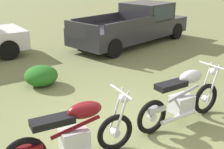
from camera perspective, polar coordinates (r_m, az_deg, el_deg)
ground_plane at (r=5.17m, az=2.64°, el=-11.80°), size 120.00×120.00×0.00m
motorcycle_maroon at (r=4.32m, az=-7.34°, el=-11.42°), size 2.01×0.64×1.02m
motorcycle_silver at (r=5.50m, az=13.62°, el=-4.51°), size 2.00×0.76×1.02m
pickup_truck_charcoal at (r=11.47m, az=4.84°, el=9.93°), size 5.45×3.66×1.49m
shrub_low at (r=7.40m, az=-13.69°, el=-0.21°), size 0.82×0.85×0.49m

